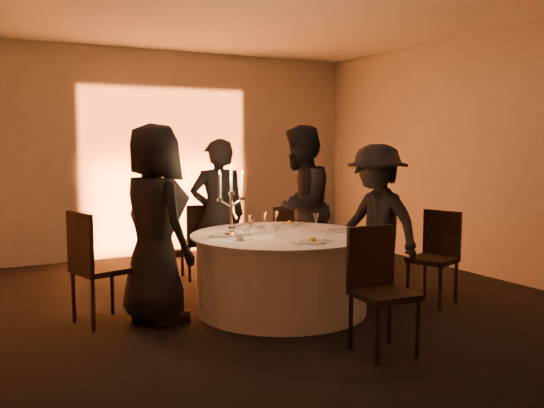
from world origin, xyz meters
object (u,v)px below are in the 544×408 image
chair_left (93,261)px  guest_back_left (218,215)px  chair_back_right (277,237)px  guest_left (155,223)px  guest_back_right (300,206)px  chair_right (436,251)px  guest_right (377,224)px  coffee_cup (240,237)px  banquet_table (282,272)px  candelabra (231,211)px  chair_front (378,282)px  chair_back_left (201,237)px

chair_left → guest_back_left: bearing=-80.6°
chair_back_right → chair_left: bearing=-4.5°
guest_left → guest_back_right: size_ratio=0.99×
chair_left → chair_right: 3.44m
chair_left → chair_back_right: (2.41, 0.89, -0.09)m
guest_right → chair_right: bearing=49.9°
chair_back_right → coffee_cup: bearing=25.7°
guest_back_right → guest_right: (0.33, -0.99, -0.10)m
banquet_table → guest_left: size_ratio=0.97×
chair_left → candelabra: (1.26, -0.29, 0.42)m
guest_left → chair_back_right: bearing=-73.6°
chair_left → guest_left: size_ratio=0.57×
chair_back_right → chair_front: chair_front is taller
chair_back_left → guest_right: size_ratio=0.56×
coffee_cup → chair_back_right: bearing=50.6°
chair_back_right → banquet_table: bearing=38.1°
banquet_table → chair_back_right: 1.46m
chair_left → chair_front: 2.58m
chair_back_right → chair_right: (0.91, -1.79, 0.04)m
coffee_cup → candelabra: 0.34m
chair_left → candelabra: size_ratio=1.50×
guest_left → guest_back_left: 1.28m
chair_back_left → coffee_cup: (-0.33, -1.81, 0.28)m
banquet_table → chair_front: bearing=-85.5°
chair_right → guest_back_right: size_ratio=0.51×
chair_right → chair_front: chair_front is taller
chair_right → guest_back_right: bearing=-165.4°
guest_left → coffee_cup: size_ratio=16.81×
chair_right → chair_back_left: bearing=-159.8°
chair_front → guest_left: guest_left is taller
chair_left → guest_right: bearing=-116.2°
banquet_table → chair_right: chair_right is taller
guest_back_left → guest_right: size_ratio=1.03×
chair_back_right → candelabra: (-1.15, -1.18, 0.51)m
guest_back_left → guest_right: guest_back_left is taller
chair_left → coffee_cup: bearing=-128.7°
guest_back_left → candelabra: guest_back_left is taller
coffee_cup → chair_right: bearing=-9.4°
chair_back_left → guest_back_left: 0.68m
chair_back_right → guest_right: (0.37, -1.48, 0.32)m
guest_left → guest_back_right: (1.91, 0.54, 0.01)m
banquet_table → guest_left: bearing=167.5°
banquet_table → guest_back_right: bearing=49.0°
chair_back_right → chair_front: bearing=53.5°
chair_front → guest_right: guest_right is taller
guest_left → guest_right: guest_left is taller
guest_left → banquet_table: bearing=-115.0°
banquet_table → chair_right: size_ratio=1.88×
candelabra → guest_right: bearing=-11.0°
guest_right → candelabra: (-1.52, 0.30, 0.19)m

